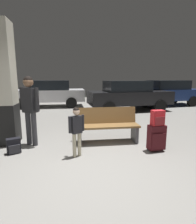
{
  "coord_description": "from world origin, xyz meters",
  "views": [
    {
      "loc": [
        -0.4,
        -2.89,
        1.64
      ],
      "look_at": [
        0.26,
        1.3,
        0.85
      ],
      "focal_mm": 29.2,
      "sensor_mm": 36.0,
      "label": 1
    }
  ],
  "objects_px": {
    "bench": "(107,125)",
    "adult": "(30,103)",
    "structural_pillar": "(2,85)",
    "backpack_dark_floor": "(14,146)",
    "parked_car_near": "(128,95)",
    "backpack_bright": "(158,118)",
    "parked_car_far": "(49,93)",
    "child": "(76,127)",
    "parked_car_side": "(166,92)",
    "suitcase": "(157,137)"
  },
  "relations": [
    {
      "from": "bench",
      "to": "adult",
      "type": "distance_m",
      "value": 1.99
    },
    {
      "from": "structural_pillar",
      "to": "bench",
      "type": "height_order",
      "value": "structural_pillar"
    },
    {
      "from": "backpack_dark_floor",
      "to": "parked_car_near",
      "type": "relative_size",
      "value": 0.08
    },
    {
      "from": "structural_pillar",
      "to": "parked_car_near",
      "type": "distance_m",
      "value": 6.2
    },
    {
      "from": "adult",
      "to": "parked_car_near",
      "type": "xyz_separation_m",
      "value": [
        3.92,
        4.37,
        -0.24
      ]
    },
    {
      "from": "backpack_bright",
      "to": "backpack_dark_floor",
      "type": "height_order",
      "value": "backpack_bright"
    },
    {
      "from": "adult",
      "to": "backpack_dark_floor",
      "type": "height_order",
      "value": "adult"
    },
    {
      "from": "parked_car_far",
      "to": "backpack_bright",
      "type": "bearing_deg",
      "value": -66.74
    },
    {
      "from": "bench",
      "to": "backpack_bright",
      "type": "xyz_separation_m",
      "value": [
        0.98,
        -0.79,
        0.33
      ]
    },
    {
      "from": "backpack_bright",
      "to": "parked_car_near",
      "type": "bearing_deg",
      "value": 78.63
    },
    {
      "from": "backpack_bright",
      "to": "adult",
      "type": "distance_m",
      "value": 3.01
    },
    {
      "from": "backpack_dark_floor",
      "to": "parked_car_far",
      "type": "height_order",
      "value": "parked_car_far"
    },
    {
      "from": "structural_pillar",
      "to": "parked_car_near",
      "type": "relative_size",
      "value": 0.7
    },
    {
      "from": "child",
      "to": "parked_car_side",
      "type": "xyz_separation_m",
      "value": [
        5.64,
        6.56,
        0.15
      ]
    },
    {
      "from": "structural_pillar",
      "to": "backpack_bright",
      "type": "distance_m",
      "value": 3.75
    },
    {
      "from": "backpack_bright",
      "to": "backpack_dark_floor",
      "type": "relative_size",
      "value": 1.0
    },
    {
      "from": "structural_pillar",
      "to": "bench",
      "type": "distance_m",
      "value": 2.76
    },
    {
      "from": "suitcase",
      "to": "parked_car_near",
      "type": "xyz_separation_m",
      "value": [
        1.05,
        5.22,
        0.48
      ]
    },
    {
      "from": "suitcase",
      "to": "parked_car_far",
      "type": "xyz_separation_m",
      "value": [
        -3.08,
        7.17,
        0.48
      ]
    },
    {
      "from": "backpack_bright",
      "to": "child",
      "type": "xyz_separation_m",
      "value": [
        -1.8,
        -0.01,
        -0.12
      ]
    },
    {
      "from": "bench",
      "to": "child",
      "type": "relative_size",
      "value": 1.52
    },
    {
      "from": "adult",
      "to": "parked_car_far",
      "type": "bearing_deg",
      "value": 91.9
    },
    {
      "from": "parked_car_far",
      "to": "adult",
      "type": "bearing_deg",
      "value": -88.1
    },
    {
      "from": "backpack_dark_floor",
      "to": "bench",
      "type": "bearing_deg",
      "value": 10.93
    },
    {
      "from": "backpack_bright",
      "to": "parked_car_far",
      "type": "relative_size",
      "value": 0.08
    },
    {
      "from": "backpack_dark_floor",
      "to": "suitcase",
      "type": "bearing_deg",
      "value": -6.56
    },
    {
      "from": "bench",
      "to": "backpack_dark_floor",
      "type": "relative_size",
      "value": 4.74
    },
    {
      "from": "child",
      "to": "parked_car_far",
      "type": "bearing_deg",
      "value": 100.13
    },
    {
      "from": "structural_pillar",
      "to": "adult",
      "type": "bearing_deg",
      "value": -19.99
    },
    {
      "from": "adult",
      "to": "child",
      "type": "bearing_deg",
      "value": -38.71
    },
    {
      "from": "child",
      "to": "backpack_dark_floor",
      "type": "xyz_separation_m",
      "value": [
        -1.37,
        0.38,
        -0.48
      ]
    },
    {
      "from": "structural_pillar",
      "to": "child",
      "type": "distance_m",
      "value": 2.2
    },
    {
      "from": "child",
      "to": "parked_car_far",
      "type": "relative_size",
      "value": 0.26
    },
    {
      "from": "suitcase",
      "to": "child",
      "type": "bearing_deg",
      "value": -179.59
    },
    {
      "from": "adult",
      "to": "parked_car_near",
      "type": "relative_size",
      "value": 0.4
    },
    {
      "from": "backpack_bright",
      "to": "backpack_dark_floor",
      "type": "distance_m",
      "value": 3.25
    },
    {
      "from": "suitcase",
      "to": "backpack_bright",
      "type": "distance_m",
      "value": 0.45
    },
    {
      "from": "bench",
      "to": "parked_car_near",
      "type": "xyz_separation_m",
      "value": [
        2.03,
        4.43,
        0.36
      ]
    },
    {
      "from": "parked_car_near",
      "to": "adult",
      "type": "bearing_deg",
      "value": -131.89
    },
    {
      "from": "parked_car_near",
      "to": "parked_car_far",
      "type": "relative_size",
      "value": 1.03
    },
    {
      "from": "parked_car_near",
      "to": "backpack_bright",
      "type": "bearing_deg",
      "value": -101.37
    },
    {
      "from": "suitcase",
      "to": "parked_car_side",
      "type": "distance_m",
      "value": 7.61
    },
    {
      "from": "backpack_bright",
      "to": "adult",
      "type": "xyz_separation_m",
      "value": [
        -2.87,
        0.85,
        0.27
      ]
    },
    {
      "from": "parked_car_far",
      "to": "child",
      "type": "bearing_deg",
      "value": -79.87
    },
    {
      "from": "child",
      "to": "backpack_bright",
      "type": "bearing_deg",
      "value": 0.4
    },
    {
      "from": "adult",
      "to": "suitcase",
      "type": "bearing_deg",
      "value": -16.44
    },
    {
      "from": "suitcase",
      "to": "parked_car_side",
      "type": "relative_size",
      "value": 0.14
    },
    {
      "from": "bench",
      "to": "parked_car_far",
      "type": "xyz_separation_m",
      "value": [
        -2.1,
        6.38,
        0.36
      ]
    },
    {
      "from": "backpack_bright",
      "to": "parked_car_far",
      "type": "xyz_separation_m",
      "value": [
        -3.08,
        7.17,
        0.03
      ]
    },
    {
      "from": "child",
      "to": "adult",
      "type": "height_order",
      "value": "adult"
    }
  ]
}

